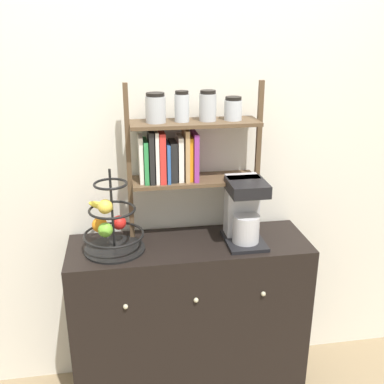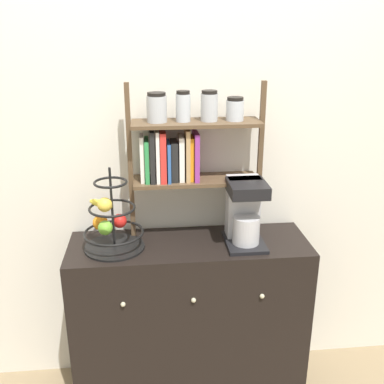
% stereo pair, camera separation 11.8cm
% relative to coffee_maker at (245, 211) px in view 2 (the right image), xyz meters
% --- Properties ---
extents(wall_back, '(7.00, 0.05, 2.60)m').
position_rel_coffee_maker_xyz_m(wall_back, '(-0.28, 0.25, 0.21)').
color(wall_back, silver).
rests_on(wall_back, ground_plane).
extents(sideboard, '(1.23, 0.42, 0.92)m').
position_rel_coffee_maker_xyz_m(sideboard, '(-0.28, 0.01, -0.63)').
color(sideboard, black).
rests_on(sideboard, ground_plane).
extents(coffee_maker, '(0.19, 0.26, 0.33)m').
position_rel_coffee_maker_xyz_m(coffee_maker, '(0.00, 0.00, 0.00)').
color(coffee_maker, black).
rests_on(coffee_maker, sideboard).
extents(fruit_stand, '(0.30, 0.30, 0.42)m').
position_rel_coffee_maker_xyz_m(fruit_stand, '(-0.66, -0.00, -0.04)').
color(fruit_stand, black).
rests_on(fruit_stand, sideboard).
extents(shelf_hutch, '(0.68, 0.20, 0.79)m').
position_rel_coffee_maker_xyz_m(shelf_hutch, '(-0.30, 0.11, 0.32)').
color(shelf_hutch, brown).
rests_on(shelf_hutch, sideboard).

